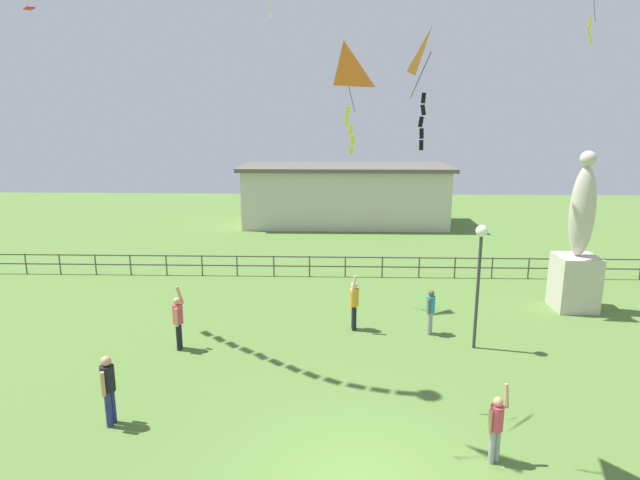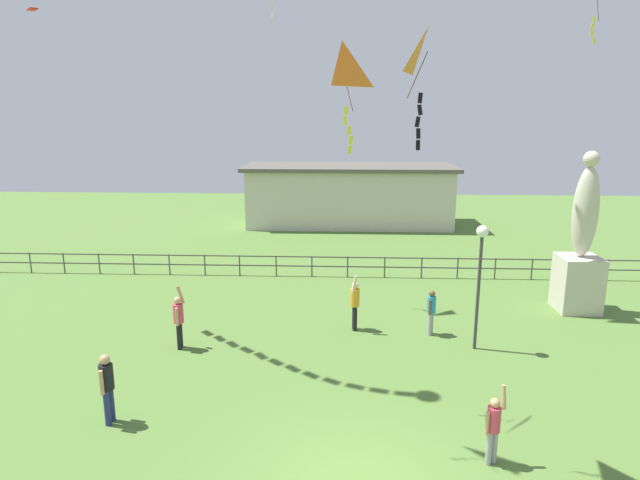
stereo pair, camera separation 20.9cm
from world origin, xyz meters
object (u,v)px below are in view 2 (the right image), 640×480
statue_monument (580,257)px  lamppost (480,259)px  person_1 (355,302)px  person_2 (107,384)px  person_0 (431,309)px  person_3 (493,425)px  person_4 (179,318)px  kite_0 (342,70)px  kite_5 (427,57)px

statue_monument → lamppost: bearing=-141.4°
person_1 → person_2: size_ratio=1.14×
person_0 → person_1: bearing=173.4°
person_3 → person_4: bearing=147.0°
person_3 → kite_0: kite_0 is taller
lamppost → person_1: lamppost is taller
person_3 → person_4: (-8.21, 5.33, 0.12)m
person_2 → kite_5: (6.98, -0.71, 7.16)m
statue_monument → person_2: 16.42m
person_3 → kite_5: (-1.63, 0.42, 7.28)m
statue_monument → kite_0: (-8.75, -6.75, 6.07)m
lamppost → person_1: size_ratio=1.99×
person_0 → person_3: person_3 is taller
lamppost → person_4: bearing=-177.5°
person_0 → person_4: (-7.99, -1.45, 0.12)m
person_3 → statue_monument: bearing=59.3°
person_4 → kite_5: size_ratio=0.89×
person_1 → person_4: person_4 is taller
person_3 → kite_0: size_ratio=0.71×
statue_monument → person_3: statue_monument is taller
lamppost → kite_5: bearing=-116.3°
person_4 → kite_5: bearing=-36.8°
kite_0 → person_2: bearing=-164.6°
person_2 → person_4: size_ratio=0.88×
lamppost → person_4: 9.40m
person_2 → kite_0: bearing=15.4°
statue_monument → person_0: 6.43m
person_4 → person_2: bearing=-95.5°
statue_monument → person_1: 8.67m
person_1 → kite_5: size_ratio=0.89×
person_0 → person_1: (-2.52, 0.29, 0.11)m
person_0 → kite_0: kite_0 is taller
person_4 → lamppost: bearing=2.5°
person_2 → person_3: 8.69m
person_0 → person_3: 6.78m
person_4 → kite_5: kite_5 is taller
lamppost → person_2: 10.82m
statue_monument → person_4: (-13.76, -4.04, -1.05)m
statue_monument → person_3: size_ratio=3.36×
person_0 → person_4: person_4 is taller
lamppost → kite_0: size_ratio=1.58×
statue_monument → person_1: statue_monument is taller
person_0 → person_2: size_ratio=0.88×
person_4 → kite_5: 10.90m
kite_0 → lamppost: bearing=36.5°
statue_monument → person_1: size_ratio=2.98×
statue_monument → kite_5: kite_5 is taller
person_0 → kite_0: bearing=-125.6°
statue_monument → person_3: (-5.55, -9.37, -1.17)m
kite_0 → kite_5: bearing=-54.5°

